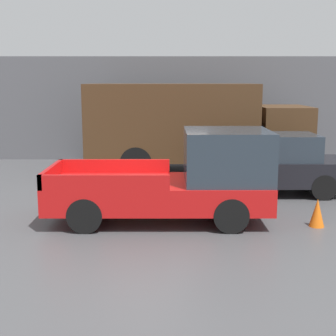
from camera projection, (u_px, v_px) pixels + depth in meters
The scene contains 7 objects.
ground_plane at pixel (158, 213), 11.74m from camera, with size 60.00×60.00×0.00m, color #4C4C4F.
building_wall at pixel (161, 109), 19.50m from camera, with size 28.00×0.15×4.26m.
pickup_truck at pixel (182, 179), 11.01m from camera, with size 5.15×2.12×2.16m.
car at pixel (266, 164), 13.74m from camera, with size 4.70×1.84×1.76m.
delivery_truck at pixel (189, 124), 16.79m from camera, with size 7.84×2.61×3.18m.
newspaper_box at pixel (283, 148), 19.50m from camera, with size 0.45×0.40×1.00m.
traffic_cone at pixel (316, 213), 10.65m from camera, with size 0.34×0.34×0.65m.
Camera 1 is at (0.22, -11.33, 3.28)m, focal length 50.00 mm.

